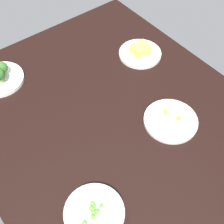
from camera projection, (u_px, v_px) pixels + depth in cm
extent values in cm
cube|color=black|center=(112.00, 119.00, 110.56)|extent=(115.61, 94.96, 4.00)
cylinder|color=white|center=(140.00, 54.00, 128.30)|extent=(17.78, 17.78, 1.38)
torus|color=#B7B7BC|center=(140.00, 52.00, 127.75)|extent=(16.15, 16.15, 0.50)
cube|color=#F2D14C|center=(140.00, 49.00, 126.31)|extent=(6.53, 7.62, 3.66)
cylinder|color=white|center=(171.00, 121.00, 106.70)|extent=(18.93, 18.93, 1.34)
torus|color=#B7B7BC|center=(171.00, 120.00, 106.17)|extent=(17.15, 17.15, 0.50)
ellipsoid|color=white|center=(178.00, 121.00, 104.32)|extent=(4.47, 4.47, 2.46)
sphere|color=yellow|center=(179.00, 119.00, 103.44)|extent=(1.79, 1.79, 1.79)
ellipsoid|color=white|center=(165.00, 114.00, 106.03)|extent=(4.76, 4.76, 2.62)
sphere|color=yellow|center=(165.00, 112.00, 105.10)|extent=(1.90, 1.90, 1.90)
cylinder|color=white|center=(94.00, 215.00, 84.82)|extent=(16.85, 16.85, 4.31)
torus|color=white|center=(94.00, 212.00, 83.12)|extent=(16.98, 16.98, 0.80)
sphere|color=#599E38|center=(92.00, 204.00, 83.98)|extent=(1.04, 1.04, 1.04)
sphere|color=#599E38|center=(97.00, 212.00, 82.44)|extent=(1.43, 1.43, 1.43)
sphere|color=#599E38|center=(91.00, 209.00, 82.94)|extent=(1.46, 1.46, 1.46)
sphere|color=#599E38|center=(92.00, 204.00, 83.81)|extent=(1.43, 1.43, 1.43)
sphere|color=#599E38|center=(93.00, 209.00, 82.93)|extent=(1.24, 1.24, 1.24)
sphere|color=#599E38|center=(101.00, 206.00, 83.51)|extent=(1.27, 1.27, 1.27)
sphere|color=#599E38|center=(84.00, 223.00, 80.51)|extent=(1.44, 1.44, 1.44)
sphere|color=#599E38|center=(95.00, 206.00, 83.59)|extent=(1.03, 1.03, 1.03)
sphere|color=#599E38|center=(93.00, 217.00, 81.56)|extent=(1.39, 1.39, 1.39)
sphere|color=#599E38|center=(94.00, 212.00, 82.36)|extent=(1.36, 1.36, 1.36)
cylinder|color=white|center=(0.00, 79.00, 119.02)|extent=(18.65, 18.65, 1.52)
cylinder|color=#9EBC72|center=(0.00, 80.00, 115.63)|extent=(1.76, 1.76, 2.85)
cylinder|color=#9EBC72|center=(4.00, 72.00, 118.95)|extent=(1.52, 1.52, 1.89)
sphere|color=#2D6023|center=(2.00, 68.00, 116.92)|extent=(4.35, 4.35, 4.35)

